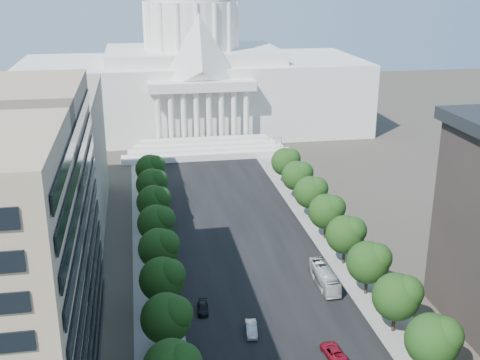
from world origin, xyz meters
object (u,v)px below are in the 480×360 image
car_silver (251,329)px  car_dark_b (203,308)px  car_red (333,351)px  city_bus (324,277)px

car_silver → car_dark_b: bearing=137.7°
car_silver → car_dark_b: size_ratio=1.07×
car_silver → car_red: car_silver is taller
car_dark_b → city_bus: 23.61m
car_dark_b → city_bus: bearing=17.9°
city_bus → car_red: bearing=-103.6°
car_silver → car_red: bearing=-29.7°
car_silver → city_bus: city_bus is taller
car_silver → car_dark_b: 10.37m
car_silver → city_bus: (16.13, 13.04, 0.83)m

